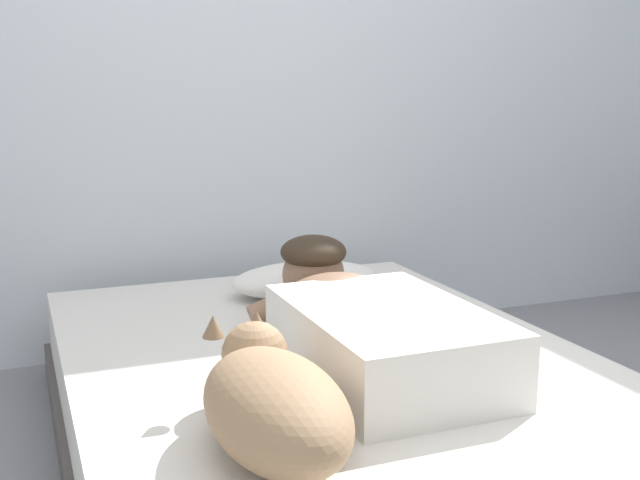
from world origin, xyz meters
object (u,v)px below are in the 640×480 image
at_px(person_lying, 363,321).
at_px(coffee_cup, 324,305).
at_px(cell_phone, 268,356).
at_px(pillow, 305,279).
at_px(dog, 272,401).
at_px(bed, 325,406).

relative_size(person_lying, coffee_cup, 7.36).
xyz_separation_m(person_lying, cell_phone, (-0.23, 0.11, -0.10)).
distance_m(pillow, cell_phone, 0.64).
distance_m(dog, cell_phone, 0.55).
xyz_separation_m(bed, coffee_cup, (0.12, 0.30, 0.20)).
bearing_deg(dog, pillow, 66.15).
height_order(bed, dog, dog).
relative_size(person_lying, dog, 1.60).
distance_m(dog, coffee_cup, 0.92).
height_order(pillow, cell_phone, pillow).
bearing_deg(cell_phone, coffee_cup, 45.66).
bearing_deg(dog, cell_phone, 73.16).
height_order(person_lying, cell_phone, person_lying).
bearing_deg(dog, person_lying, 46.44).
height_order(bed, person_lying, person_lying).
height_order(dog, coffee_cup, dog).
bearing_deg(cell_phone, dog, -106.84).
bearing_deg(pillow, dog, -113.85).
relative_size(pillow, cell_phone, 3.71).
distance_m(coffee_cup, cell_phone, 0.40).
bearing_deg(bed, person_lying, -55.08).
bearing_deg(person_lying, bed, 124.92).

